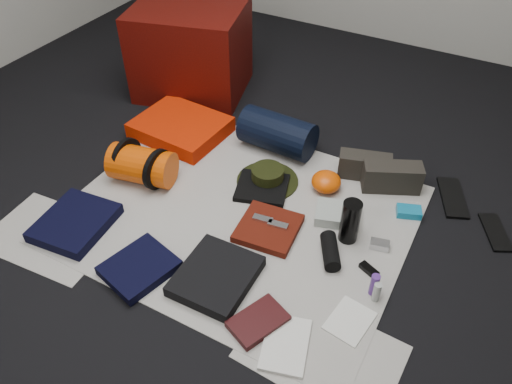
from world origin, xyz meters
The scene contains 37 objects.
floor centered at (0.00, 0.00, -0.01)m, with size 4.50×4.50×0.02m, color black.
newspaper_mat centered at (0.00, 0.00, 0.00)m, with size 1.60×1.30×0.01m, color beige.
newspaper_sheet_front_left centered at (-0.70, -0.55, 0.00)m, with size 0.58×0.40×0.00m, color beige.
newspaper_sheet_front_right centered at (0.65, -0.50, 0.00)m, with size 0.58×0.40×0.00m, color beige.
red_cabinet centered at (-0.86, 0.90, 0.28)m, with size 0.67×0.56×0.56m, color #470905.
sleeping_pad centered at (-0.64, 0.42, 0.05)m, with size 0.50×0.41×0.09m, color red.
stuff_sack centered at (-0.56, -0.02, 0.10)m, with size 0.19×0.19×0.33m, color #D04403.
sack_strap_left centered at (-0.66, -0.02, 0.11)m, with size 0.22×0.22×0.03m, color black.
sack_strap_right centered at (-0.46, -0.02, 0.11)m, with size 0.22×0.22×0.03m, color black.
navy_duffel centered at (-0.07, 0.56, 0.11)m, with size 0.22×0.22×0.41m, color black.
boonie_brim centered at (0.01, 0.28, 0.01)m, with size 0.33×0.33×0.01m, color black.
boonie_crown centered at (0.01, 0.28, 0.05)m, with size 0.17×0.17×0.07m, color black.
hiking_boot_left centered at (0.44, 0.56, 0.07)m, with size 0.27×0.10×0.13m, color #292620.
hiking_boot_right centered at (0.59, 0.54, 0.08)m, with size 0.29×0.11×0.15m, color #292620.
flip_flop_left centered at (0.90, 0.61, 0.01)m, with size 0.11×0.30×0.02m, color black.
flip_flop_right centered at (1.13, 0.47, 0.01)m, with size 0.09×0.24×0.01m, color black.
trousers_navy_a centered at (-0.64, -0.45, 0.03)m, with size 0.31×0.35×0.05m, color black.
trousers_navy_b centered at (-0.20, -0.52, 0.03)m, with size 0.25×0.29×0.04m, color black.
trousers_charcoal centered at (0.12, -0.40, 0.03)m, with size 0.30×0.35×0.05m, color black.
black_tshirt centered at (0.02, 0.21, 0.02)m, with size 0.26×0.24×0.03m, color black.
red_shirt centered at (0.18, -0.04, 0.02)m, with size 0.27×0.27×0.04m, color #4D1208.
orange_stuff_sack centered at (0.30, 0.37, 0.06)m, with size 0.15×0.15×0.10m, color #D04403.
first_aid_pouch centered at (0.44, 0.20, 0.03)m, with size 0.21×0.16×0.05m, color #939B93.
water_bottle centered at (0.53, 0.10, 0.12)m, with size 0.09×0.09×0.22m, color black.
speaker centered at (0.50, -0.05, 0.04)m, with size 0.07×0.07×0.19m, color black.
compact_camera centered at (0.67, 0.11, 0.02)m, with size 0.09×0.05×0.03m, color silver.
cyan_case centered at (0.73, 0.39, 0.02)m, with size 0.12×0.07×0.04m, color #0F6F96.
toiletry_purple centered at (0.73, -0.15, 0.06)m, with size 0.04×0.04×0.11m, color #4F277F.
toiletry_clear centered at (0.75, -0.17, 0.05)m, with size 0.03×0.03×0.10m, color #9DA29E.
paperback_book centered at (0.38, -0.51, 0.02)m, with size 0.15×0.22×0.03m, color black.
map_booklet centered at (0.52, -0.54, 0.01)m, with size 0.17×0.25×0.01m, color silver.
map_printout centered at (0.70, -0.32, 0.01)m, with size 0.15×0.19×0.01m, color silver.
sunglasses centered at (0.68, -0.05, 0.02)m, with size 0.09×0.04×0.02m, color black.
key_cluster centered at (-0.75, -0.51, 0.01)m, with size 0.06×0.06×0.01m, color silver.
tape_roll centered at (0.04, 0.24, 0.05)m, with size 0.05×0.05×0.04m, color beige.
energy_bar_a centered at (0.14, -0.02, 0.05)m, with size 0.10×0.04×0.01m, color silver.
energy_bar_b centered at (0.22, -0.02, 0.05)m, with size 0.10×0.04×0.01m, color silver.
Camera 1 is at (0.91, -1.50, 1.71)m, focal length 35.00 mm.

